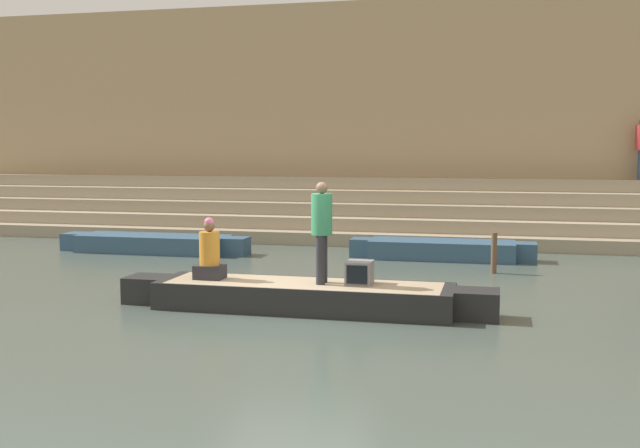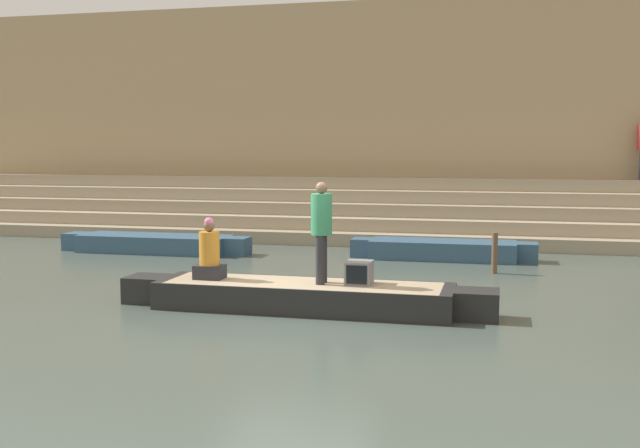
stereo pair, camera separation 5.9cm
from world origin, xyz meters
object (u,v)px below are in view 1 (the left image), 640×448
Objects in this scene: person_rowing at (210,255)px; mooring_post at (494,253)px; rowboat_main at (304,295)px; tv_set at (359,272)px; moored_boat_shore at (154,243)px; person_standing at (322,225)px; moored_boat_distant at (442,249)px.

person_rowing is 6.76m from mooring_post.
rowboat_main is 13.39× the size of tv_set.
rowboat_main is at bearing -171.01° from tv_set.
mooring_post is (4.89, 4.65, -0.45)m from person_rowing.
tv_set reaches higher than rowboat_main.
person_rowing is at bearing -136.41° from mooring_post.
person_rowing reaches higher than moored_boat_shore.
person_standing reaches higher than mooring_post.
moored_boat_shore is at bearing 171.27° from mooring_post.
person_rowing is (-1.72, 0.00, 0.65)m from rowboat_main.
moored_boat_shore is at bearing 138.08° from person_standing.
person_rowing reaches higher than rowboat_main.
moored_boat_distant is at bearing 4.14° from moored_boat_shore.
tv_set is 0.09× the size of moored_boat_shore.
mooring_post is at bearing 61.34° from person_standing.
person_standing reaches higher than tv_set.
person_standing reaches higher than rowboat_main.
person_rowing is 7.26m from moored_boat_shore.
person_rowing is at bearing -56.55° from moored_boat_shore.
rowboat_main is at bearing -124.20° from mooring_post.
person_rowing is 7.54m from moored_boat_distant.
tv_set is 5.05m from mooring_post.
tv_set reaches higher than moored_boat_distant.
person_rowing reaches higher than tv_set.
moored_boat_shore is 5.74× the size of mooring_post.
moored_boat_shore and moored_boat_distant have the same top height.
rowboat_main is 1.84m from person_rowing.
rowboat_main is at bearing -99.22° from moored_boat_distant.
moored_boat_shore is 1.14× the size of moored_boat_distant.
moored_boat_shore is (-5.73, 6.02, -0.00)m from rowboat_main.
moored_boat_distant is (7.60, 0.58, 0.00)m from moored_boat_shore.
tv_set is at bearing 12.33° from person_standing.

